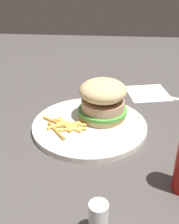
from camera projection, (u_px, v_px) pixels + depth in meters
name	position (u px, v px, depth m)	size (l,w,h in m)	color
ground_plane	(102.00, 125.00, 0.67)	(1.60, 1.60, 0.00)	#47423F
plate	(90.00, 126.00, 0.66)	(0.26, 0.26, 0.01)	silver
sandwich	(102.00, 99.00, 0.66)	(0.11, 0.11, 0.09)	tan
fries_pile	(65.00, 125.00, 0.64)	(0.11, 0.09, 0.01)	#E5B251
napkin	(148.00, 93.00, 0.82)	(0.11, 0.11, 0.00)	white
fork	(148.00, 92.00, 0.82)	(0.17, 0.08, 0.00)	silver
salt_shaker	(98.00, 219.00, 0.41)	(0.03, 0.03, 0.06)	white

